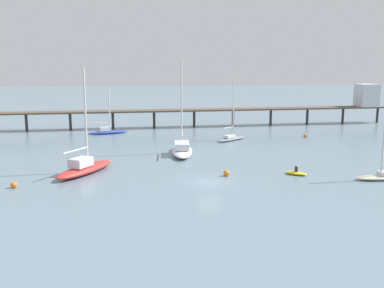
{
  "coord_description": "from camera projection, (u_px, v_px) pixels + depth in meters",
  "views": [
    {
      "loc": [
        -7.77,
        -43.56,
        12.42
      ],
      "look_at": [
        0.0,
        14.08,
        1.5
      ],
      "focal_mm": 40.19,
      "sensor_mm": 36.0,
      "label": 1
    }
  ],
  "objects": [
    {
      "name": "sailboat_blue",
      "position": [
        108.0,
        131.0,
        77.05
      ],
      "size": [
        7.35,
        3.56,
        8.65
      ],
      "color": "#2D4CB7",
      "rests_on": "ground_plane"
    },
    {
      "name": "mooring_buoy_mid",
      "position": [
        305.0,
        136.0,
        73.34
      ],
      "size": [
        0.63,
        0.63,
        0.63
      ],
      "primitive_type": "sphere",
      "color": "orange",
      "rests_on": "ground_plane"
    },
    {
      "name": "pier",
      "position": [
        255.0,
        105.0,
        86.78
      ],
      "size": [
        89.54,
        6.43,
        8.17
      ],
      "color": "brown",
      "rests_on": "ground_plane"
    },
    {
      "name": "mooring_buoy_near",
      "position": [
        226.0,
        173.0,
        48.08
      ],
      "size": [
        0.7,
        0.7,
        0.7
      ],
      "primitive_type": "sphere",
      "color": "orange",
      "rests_on": "ground_plane"
    },
    {
      "name": "dinghy_yellow",
      "position": [
        296.0,
        173.0,
        48.72
      ],
      "size": [
        2.65,
        2.45,
        1.14
      ],
      "color": "yellow",
      "rests_on": "ground_plane"
    },
    {
      "name": "sailboat_cream",
      "position": [
        384.0,
        175.0,
        46.57
      ],
      "size": [
        6.44,
        1.68,
        7.65
      ],
      "color": "beige",
      "rests_on": "ground_plane"
    },
    {
      "name": "mooring_buoy_far",
      "position": [
        14.0,
        185.0,
        43.47
      ],
      "size": [
        0.65,
        0.65,
        0.65
      ],
      "primitive_type": "sphere",
      "color": "orange",
      "rests_on": "ground_plane"
    },
    {
      "name": "ground_plane",
      "position": [
        210.0,
        182.0,
        45.74
      ],
      "size": [
        400.0,
        400.0,
        0.0
      ],
      "primitive_type": "plane",
      "color": "slate"
    },
    {
      "name": "sailboat_red",
      "position": [
        85.0,
        167.0,
        49.09
      ],
      "size": [
        7.06,
        9.2,
        12.06
      ],
      "color": "red",
      "rests_on": "ground_plane"
    },
    {
      "name": "sailboat_gray",
      "position": [
        231.0,
        136.0,
        70.36
      ],
      "size": [
        6.01,
        5.1,
        10.03
      ],
      "color": "gray",
      "rests_on": "ground_plane"
    },
    {
      "name": "sailboat_white",
      "position": [
        182.0,
        149.0,
        59.71
      ],
      "size": [
        3.65,
        9.85,
        12.88
      ],
      "color": "white",
      "rests_on": "ground_plane"
    }
  ]
}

